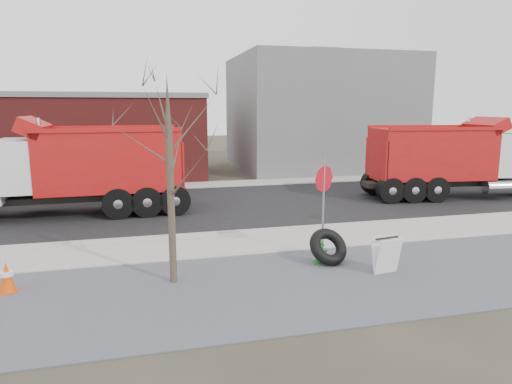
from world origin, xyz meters
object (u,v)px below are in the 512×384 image
object	(u,v)px
dump_truck_red_a	(455,158)
dump_truck_red_b	(78,166)
truck_tire	(328,247)
sandwich_board	(386,255)
fire_hydrant	(320,252)
stop_sign	(324,190)

from	to	relation	value
dump_truck_red_a	dump_truck_red_b	size ratio (longest dim) A/B	1.02
truck_tire	sandwich_board	size ratio (longest dim) A/B	1.31
fire_hydrant	dump_truck_red_a	xyz separation A→B (m)	(10.18, 7.60, 1.63)
sandwich_board	dump_truck_red_a	size ratio (longest dim) A/B	0.10
fire_hydrant	stop_sign	xyz separation A→B (m)	(0.31, 0.56, 1.68)
truck_tire	stop_sign	distance (m)	1.66
truck_tire	sandwich_board	xyz separation A→B (m)	(1.16, -1.15, 0.02)
fire_hydrant	sandwich_board	world-z (taller)	sandwich_board
dump_truck_red_a	dump_truck_red_b	world-z (taller)	dump_truck_red_b
fire_hydrant	dump_truck_red_b	bearing A→B (deg)	135.40
truck_tire	sandwich_board	bearing A→B (deg)	-44.60
truck_tire	stop_sign	xyz separation A→B (m)	(0.08, 0.63, 1.53)
dump_truck_red_a	stop_sign	bearing A→B (deg)	-136.98
fire_hydrant	truck_tire	xyz separation A→B (m)	(0.23, -0.07, 0.15)
stop_sign	sandwich_board	world-z (taller)	stop_sign
truck_tire	sandwich_board	world-z (taller)	truck_tire
stop_sign	sandwich_board	bearing A→B (deg)	-66.15
truck_tire	dump_truck_red_a	distance (m)	12.65
fire_hydrant	stop_sign	size ratio (longest dim) A/B	0.25
dump_truck_red_a	dump_truck_red_b	distance (m)	17.50
sandwich_board	dump_truck_red_a	distance (m)	12.53
dump_truck_red_a	fire_hydrant	bearing A→B (deg)	-135.73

